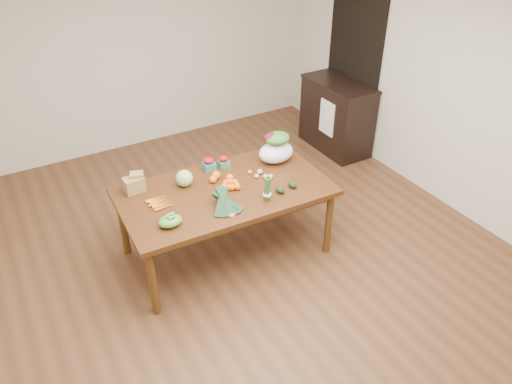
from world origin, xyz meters
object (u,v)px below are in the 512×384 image
kale_bunch (227,203)px  paper_bag (134,183)px  dining_table (226,221)px  cabinet (337,116)px  cabbage (184,178)px  mandarin_cluster (231,183)px  salad_bag (276,149)px  asparagus_bundle (267,189)px

kale_bunch → paper_bag: bearing=132.3°
dining_table → kale_bunch: (-0.14, -0.32, 0.45)m
cabinet → cabbage: size_ratio=6.36×
cabbage → mandarin_cluster: size_ratio=0.89×
kale_bunch → salad_bag: salad_bag is taller
cabbage → mandarin_cluster: 0.44m
asparagus_bundle → kale_bunch: bearing=176.6°
kale_bunch → cabbage: bearing=107.7°
asparagus_bundle → dining_table: bearing=127.2°
cabinet → kale_bunch: (-2.44, -1.57, 0.36)m
asparagus_bundle → cabbage: bearing=134.3°
cabinet → kale_bunch: bearing=-147.3°
asparagus_bundle → salad_bag: 0.72m
dining_table → paper_bag: (-0.73, 0.39, 0.46)m
cabinet → mandarin_cluster: bearing=-150.8°
paper_bag → kale_bunch: (0.60, -0.71, -0.01)m
dining_table → cabinet: (2.31, 1.25, 0.10)m
kale_bunch → salad_bag: size_ratio=1.08×
paper_bag → salad_bag: 1.44m
cabinet → asparagus_bundle: (-2.06, -1.60, 0.40)m
cabinet → paper_bag: (-3.04, -0.86, 0.37)m
dining_table → cabinet: bearing=30.5°
dining_table → cabbage: cabbage is taller
cabbage → salad_bag: bearing=-2.1°
paper_bag → salad_bag: bearing=-7.1°
asparagus_bundle → salad_bag: size_ratio=0.68×
cabinet → cabbage: 2.81m
mandarin_cluster → asparagus_bundle: bearing=-61.7°
paper_bag → kale_bunch: size_ratio=0.61×
mandarin_cluster → kale_bunch: (-0.20, -0.31, 0.03)m
asparagus_bundle → salad_bag: (0.44, 0.56, 0.02)m
dining_table → salad_bag: salad_bag is taller
cabbage → salad_bag: 0.99m
kale_bunch → asparagus_bundle: bearing=-3.4°
dining_table → salad_bag: 0.89m
cabbage → kale_bunch: (0.16, -0.56, -0.00)m
kale_bunch → salad_bag: (0.83, 0.53, 0.06)m
mandarin_cluster → dining_table: bearing=174.9°
cabinet → salad_bag: salad_bag is taller
mandarin_cluster → asparagus_bundle: (0.19, -0.35, 0.08)m
dining_table → kale_bunch: kale_bunch is taller
cabinet → salad_bag: 1.97m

